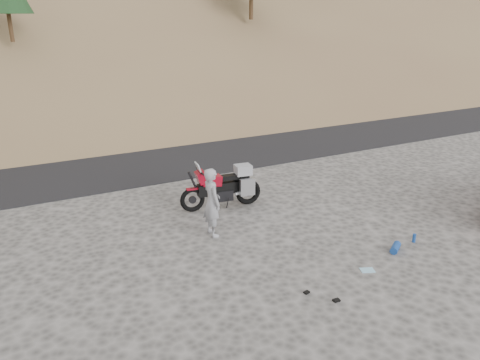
# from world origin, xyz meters

# --- Properties ---
(ground) EXTENTS (140.00, 140.00, 0.00)m
(ground) POSITION_xyz_m (0.00, 0.00, 0.00)
(ground) COLOR #464340
(ground) RESTS_ON ground
(road) EXTENTS (120.00, 7.00, 0.05)m
(road) POSITION_xyz_m (0.00, 9.00, 0.00)
(road) COLOR black
(road) RESTS_ON ground
(motorcycle) EXTENTS (2.43, 0.86, 1.44)m
(motorcycle) POSITION_xyz_m (0.38, 2.76, 0.62)
(motorcycle) COLOR black
(motorcycle) RESTS_ON ground
(man) EXTENTS (0.43, 0.65, 1.76)m
(man) POSITION_xyz_m (-0.69, 1.28, 0.00)
(man) COLOR gray
(man) RESTS_ON ground
(gear_blue_mat) EXTENTS (0.46, 0.39, 0.18)m
(gear_blue_mat) POSITION_xyz_m (2.74, -1.54, 0.09)
(gear_blue_mat) COLOR navy
(gear_blue_mat) RESTS_ON ground
(gear_bottle) EXTENTS (0.08, 0.08, 0.22)m
(gear_bottle) POSITION_xyz_m (3.49, -1.41, 0.11)
(gear_bottle) COLOR navy
(gear_bottle) RESTS_ON ground
(gear_glove_a) EXTENTS (0.14, 0.10, 0.04)m
(gear_glove_a) POSITION_xyz_m (0.21, -2.52, 0.02)
(gear_glove_a) COLOR black
(gear_glove_a) RESTS_ON ground
(gear_glove_b) EXTENTS (0.13, 0.11, 0.04)m
(gear_glove_b) POSITION_xyz_m (-0.14, -2.02, 0.02)
(gear_glove_b) COLOR black
(gear_glove_b) RESTS_ON ground
(gear_blue_cloth) EXTENTS (0.36, 0.31, 0.01)m
(gear_blue_cloth) POSITION_xyz_m (1.55, -1.91, 0.01)
(gear_blue_cloth) COLOR #90C6E0
(gear_blue_cloth) RESTS_ON ground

